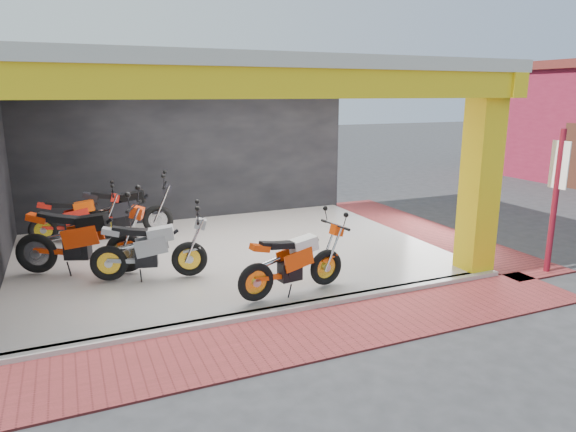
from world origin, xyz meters
The scene contains 16 objects.
ground centered at (0.00, 0.00, 0.00)m, with size 80.00×80.00×0.00m, color #2D2D30.
showroom_floor centered at (0.00, 2.00, 0.05)m, with size 8.00×6.00×0.10m, color silver.
showroom_ceiling centered at (0.00, 2.00, 3.60)m, with size 8.40×6.40×0.20m, color beige.
back_wall centered at (0.00, 5.10, 1.75)m, with size 8.20×0.20×3.50m, color black.
corner_column centered at (3.75, -0.75, 1.75)m, with size 0.50×0.50×3.50m, color yellow.
header_beam_front centered at (0.00, -1.00, 3.30)m, with size 8.40×0.30×0.40m, color yellow.
header_beam_right centered at (4.00, 2.00, 3.30)m, with size 0.30×6.40×0.40m, color yellow.
floor_kerb centered at (0.00, -1.02, 0.05)m, with size 8.00×0.20×0.10m, color silver.
paver_front centered at (0.00, -1.80, 0.01)m, with size 9.00×1.40×0.03m, color maroon.
paver_right centered at (4.80, 2.00, 0.01)m, with size 1.40×7.00×0.03m, color maroon.
signpost centered at (5.00, -1.27, 1.42)m, with size 0.10×0.36×2.59m.
moto_hero centered at (0.88, -0.50, 0.71)m, with size 1.99×0.74×1.22m, color #ED440A, non-canonical shape.
moto_row_a centered at (-1.06, 0.79, 0.72)m, with size 2.03×0.75×1.24m, color #96989D, non-canonical shape.
moto_row_b centered at (-2.03, 1.42, 0.82)m, with size 2.37×0.88×1.45m, color #ED3809, non-canonical shape.
moto_row_c centered at (-2.15, 3.85, 0.69)m, with size 1.94×0.72×1.19m, color red, non-canonical shape.
moto_row_d centered at (-1.10, 3.69, 0.78)m, with size 2.23×0.83×1.36m, color black, non-canonical shape.
Camera 1 is at (-2.82, -7.51, 3.17)m, focal length 32.00 mm.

